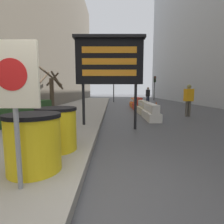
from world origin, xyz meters
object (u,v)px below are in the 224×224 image
barrel_drum_foreground (33,142)px  jersey_barrier_white (150,113)px  warning_sign (13,87)px  traffic_light_far_side (154,83)px  jersey_barrier_cream (142,108)px  pedestrian_passerby (188,98)px  traffic_light_near_curb (113,82)px  traffic_cone_mid (141,103)px  message_board (109,61)px  barrel_drum_middle (56,129)px  pedestrian_worker (147,95)px  jersey_barrier_red_striped (137,104)px  traffic_cone_near (156,106)px  jersey_barrier_orange_far (133,103)px  traffic_cone_far (157,117)px

barrel_drum_foreground → jersey_barrier_white: 6.63m
warning_sign → traffic_light_far_side: (7.31, 23.29, 1.04)m
jersey_barrier_cream → pedestrian_passerby: (2.27, -1.17, 0.68)m
warning_sign → traffic_light_near_curb: (1.39, 19.41, 1.04)m
barrel_drum_foreground → pedestrian_passerby: size_ratio=0.52×
traffic_light_far_side → jersey_barrier_white: bearing=-104.0°
traffic_cone_mid → traffic_light_near_curb: (-2.50, 5.36, 2.22)m
traffic_light_far_side → message_board: bearing=-108.1°
barrel_drum_middle → traffic_cone_mid: size_ratio=1.55×
barrel_drum_foreground → traffic_light_near_curb: (1.42, 18.87, 1.88)m
barrel_drum_foreground → traffic_light_near_curb: size_ratio=0.26×
barrel_drum_middle → warning_sign: warning_sign is taller
pedestrian_worker → traffic_light_far_side: bearing=-166.6°
traffic_light_far_side → jersey_barrier_cream: bearing=-106.0°
barrel_drum_middle → warning_sign: size_ratio=0.49×
jersey_barrier_red_striped → pedestrian_worker: 4.71m
traffic_cone_near → traffic_light_far_side: traffic_light_far_side is taller
warning_sign → pedestrian_worker: (4.71, 15.12, -0.44)m
pedestrian_worker → barrel_drum_foreground: bearing=13.0°
traffic_cone_mid → pedestrian_worker: (0.82, 1.08, 0.74)m
jersey_barrier_white → traffic_cone_mid: size_ratio=3.58×
barrel_drum_middle → jersey_barrier_white: 5.77m
barrel_drum_middle → jersey_barrier_orange_far: size_ratio=0.41×
pedestrian_worker → message_board: bearing=12.6°
traffic_cone_near → traffic_light_far_side: (2.95, 12.84, 2.19)m
traffic_cone_far → pedestrian_passerby: (2.19, 1.91, 0.76)m
barrel_drum_foreground → jersey_barrier_cream: (3.12, 8.05, -0.27)m
barrel_drum_middle → traffic_light_near_curb: 18.06m
traffic_light_far_side → pedestrian_passerby: traffic_light_far_side is taller
traffic_cone_mid → jersey_barrier_white: bearing=-96.0°
jersey_barrier_white → traffic_cone_far: (0.08, -0.87, -0.07)m
warning_sign → pedestrian_worker: size_ratio=1.06×
traffic_cone_far → traffic_cone_mid: bearing=85.2°
jersey_barrier_orange_far → pedestrian_worker: 2.75m
jersey_barrier_red_striped → jersey_barrier_orange_far: jersey_barrier_red_striped is taller
jersey_barrier_orange_far → traffic_light_far_side: traffic_light_far_side is taller
traffic_cone_far → traffic_light_near_curb: traffic_light_near_curb is taller
barrel_drum_middle → barrel_drum_foreground: bearing=-93.1°
warning_sign → jersey_barrier_red_striped: warning_sign is taller
traffic_light_near_curb → traffic_light_far_side: bearing=33.2°
warning_sign → traffic_light_near_curb: traffic_light_near_curb is taller
traffic_cone_far → traffic_cone_near: bearing=76.4°
barrel_drum_foreground → traffic_light_far_side: 23.98m
traffic_light_far_side → pedestrian_passerby: size_ratio=1.97×
jersey_barrier_cream → message_board: bearing=-114.7°
jersey_barrier_red_striped → pedestrian_passerby: size_ratio=1.08×
jersey_barrier_orange_far → traffic_cone_far: (0.08, -7.50, -0.06)m
jersey_barrier_white → traffic_cone_far: size_ratio=3.68×
traffic_cone_mid → traffic_cone_far: bearing=-94.8°
jersey_barrier_cream → traffic_cone_far: bearing=-88.4°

